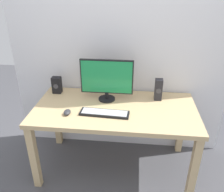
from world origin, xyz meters
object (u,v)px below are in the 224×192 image
Objects in this scene: speaker_left at (57,85)px; monitor at (107,79)px; keyboard_primary at (105,113)px; speaker_right at (158,89)px; desk at (115,115)px; mouse at (67,112)px.

monitor is at bearing -9.97° from speaker_left.
speaker_right reaches higher than keyboard_primary.
monitor reaches higher than speaker_right.
desk is at bearing -21.84° from speaker_left.
keyboard_primary is (0.02, -0.29, -0.21)m from monitor.
mouse is at bearing -174.35° from keyboard_primary.
monitor is 2.37× the size of speaker_right.
monitor reaches higher than desk.
mouse reaches higher than keyboard_primary.
desk is 8.77× the size of speaker_left.
keyboard_primary is 0.34m from mouse.
monitor is at bearing -174.22° from speaker_right.
speaker_right is (0.41, 0.21, 0.20)m from desk.
speaker_left is at bearing 177.61° from speaker_right.
monitor is 5.43× the size of mouse.
desk is at bearing -58.61° from monitor.
desk is 0.36m from monitor.
speaker_right is 1.24× the size of speaker_left.
mouse is at bearing -155.40° from speaker_right.
speaker_left is at bearing 145.08° from keyboard_primary.
desk is 7.06× the size of speaker_right.
speaker_right reaches higher than mouse.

